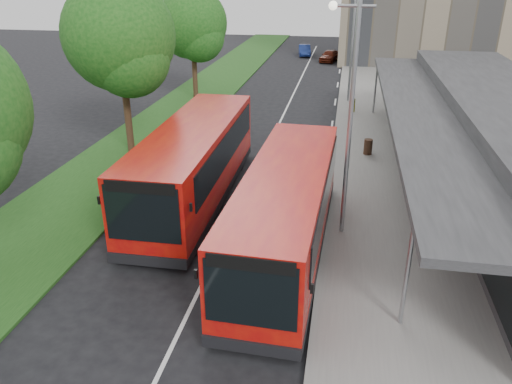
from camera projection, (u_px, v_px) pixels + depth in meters
The scene contains 16 objects.
ground at pixel (218, 251), 17.36m from camera, with size 120.00×120.00×0.00m, color black.
pavement at pixel (374, 110), 34.30m from camera, with size 5.00×80.00×0.15m, color slate.
grass_verge at pixel (192, 102), 36.41m from camera, with size 5.00×80.00×0.10m, color #194215.
lane_centre_line at pixel (278, 127), 30.81m from camera, with size 0.12×70.00×0.01m, color silver.
kerb_dashes at pixel (334, 113), 33.87m from camera, with size 0.12×56.00×0.01m.
station_building at pixel (500, 141), 21.94m from camera, with size 7.70×26.00×4.00m.
tree_mid at pixel (120, 43), 24.28m from camera, with size 5.45×5.45×8.76m.
tree_far at pixel (193, 28), 35.28m from camera, with size 4.91×4.91×7.90m.
lamp_post_near at pixel (349, 109), 16.55m from camera, with size 1.44×0.28×8.00m.
lamp_post_far at pixel (352, 35), 34.48m from camera, with size 1.44×0.28×8.00m.
bus_main at pixel (286, 212), 16.65m from camera, with size 3.10×10.80×3.03m.
bus_second at pixel (194, 163), 20.55m from camera, with size 3.07×11.36×3.21m.
litter_bin at pixel (368, 147), 25.80m from camera, with size 0.44×0.44×0.79m, color #3B2518.
bollard at pixel (354, 105), 33.35m from camera, with size 0.14×0.14×0.88m, color #D3D50B.
car_near at pixel (330, 56), 51.92m from camera, with size 1.44×3.59×1.22m, color #4F170B.
car_far at pixel (304, 50), 55.52m from camera, with size 1.24×3.55×1.17m, color navy.
Camera 1 is at (3.96, -14.50, 9.03)m, focal length 35.00 mm.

